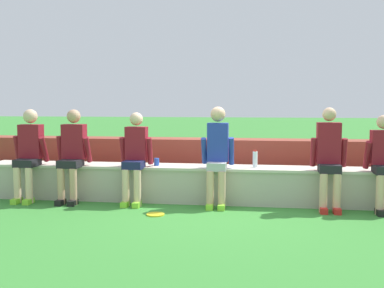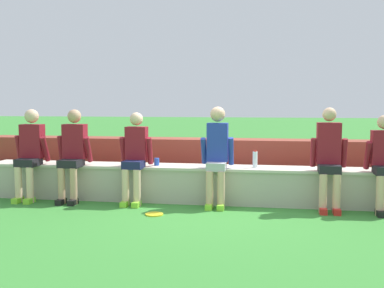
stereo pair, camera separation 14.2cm
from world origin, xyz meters
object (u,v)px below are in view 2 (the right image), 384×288
Objects in this scene: person_center at (135,155)px; person_far_right at (329,156)px; person_right_of_center at (217,153)px; plastic_cup_right_end at (64,160)px; water_bottle_mid_right at (255,159)px; plastic_cup_middle at (157,162)px; person_far_left at (30,151)px; person_left_of_center at (73,152)px; frisbee at (154,214)px.

person_far_right reaches higher than person_center.
person_right_of_center is 2.57m from plastic_cup_right_end.
person_far_right is 1.09m from water_bottle_mid_right.
plastic_cup_middle is (-2.60, 0.25, -0.17)m from person_far_right.
person_far_left is 1.00× the size of person_left_of_center.
person_right_of_center reaches higher than person_center.
person_left_of_center is 1.80m from frisbee.
person_far_right is at bearing -0.30° from person_center.
frisbee is at bearing -28.46° from plastic_cup_right_end.
plastic_cup_right_end is at bearing 174.15° from person_right_of_center.
person_far_right reaches higher than water_bottle_mid_right.
person_far_right is 2.61m from plastic_cup_middle.
frisbee is (0.47, -0.70, -0.74)m from person_center.
person_far_left is 5.76× the size of frisbee.
person_center is at bearing -140.95° from plastic_cup_middle.
water_bottle_mid_right is at bearing 4.47° from person_far_left.
plastic_cup_middle is 1.13m from frisbee.
plastic_cup_right_end is at bearing 135.94° from person_left_of_center.
person_far_right is 4.18m from plastic_cup_right_end.
plastic_cup_middle is at bearing 7.52° from person_far_left.
person_right_of_center is 12.77× the size of plastic_cup_middle.
person_center is 1.84m from water_bottle_mid_right.
plastic_cup_right_end is at bearing 33.81° from person_far_left.
water_bottle_mid_right is at bearing 34.84° from frisbee.
water_bottle_mid_right reaches higher than frisbee.
person_right_of_center is at bearing 179.68° from person_far_right.
plastic_cup_middle is (1.29, 0.25, -0.16)m from person_left_of_center.
plastic_cup_middle is at bearing -0.85° from plastic_cup_right_end.
frisbee is (2.19, -0.66, -0.78)m from person_far_left.
person_far_right is 5.54× the size of water_bottle_mid_right.
plastic_cup_middle reaches higher than plastic_cup_right_end.
plastic_cup_right_end is at bearing 151.54° from frisbee.
person_far_left is 0.98× the size of person_far_right.
plastic_cup_right_end is 1.57m from plastic_cup_middle.
person_far_left is at bearing -178.82° from person_left_of_center.
plastic_cup_right_end is (-2.55, 0.26, -0.20)m from person_right_of_center.
frisbee is (1.76, -0.95, -0.60)m from plastic_cup_right_end.
person_center is at bearing 179.73° from person_right_of_center.
water_bottle_mid_right is at bearing 166.20° from person_far_right.
person_right_of_center is at bearing 0.28° from person_left_of_center.
person_left_of_center is at bearing -179.72° from person_right_of_center.
person_right_of_center is (1.27, -0.01, 0.06)m from person_center.
person_right_of_center is 0.62m from water_bottle_mid_right.
person_far_right is at bearing 15.79° from frisbee.
water_bottle_mid_right reaches higher than plastic_cup_right_end.
person_right_of_center is at bearing -13.65° from plastic_cup_middle.
frisbee is at bearing -164.21° from person_far_right.
person_left_of_center reaches higher than plastic_cup_right_end.
frisbee is at bearing -24.74° from person_left_of_center.
plastic_cup_middle is (0.29, 0.23, -0.13)m from person_center.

